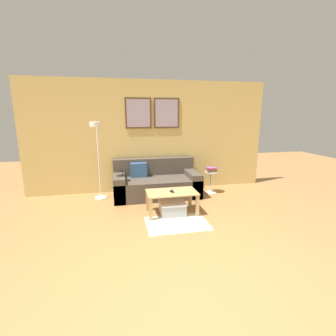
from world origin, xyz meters
name	(u,v)px	position (x,y,z in m)	size (l,w,h in m)	color
ground_plane	(195,286)	(0.00, 0.00, 0.00)	(16.00, 16.00, 0.00)	#A87542
wall_back	(150,136)	(0.00, 3.49, 1.29)	(5.60, 0.09, 2.55)	#D6B76B
area_rug	(177,223)	(0.17, 1.52, 0.00)	(1.04, 0.73, 0.01)	beige
couch	(156,183)	(0.06, 3.02, 0.28)	(1.87, 0.90, 0.80)	#4C4238
coffee_table	(172,196)	(0.18, 1.96, 0.34)	(0.91, 0.53, 0.42)	tan
storage_bin	(172,208)	(0.18, 1.91, 0.12)	(0.47, 0.39, 0.23)	#9EA3A8
floor_lamp	(97,148)	(-1.15, 2.87, 1.13)	(0.26, 0.57, 1.65)	white
side_table	(211,180)	(1.33, 2.94, 0.30)	(0.30, 0.30, 0.50)	silver
book_stack	(212,170)	(1.33, 2.93, 0.55)	(0.25, 0.19, 0.10)	#387F4C
remote_control	(171,190)	(0.18, 2.05, 0.43)	(0.04, 0.15, 0.02)	#99999E
cell_phone	(172,191)	(0.18, 1.96, 0.42)	(0.07, 0.14, 0.01)	black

